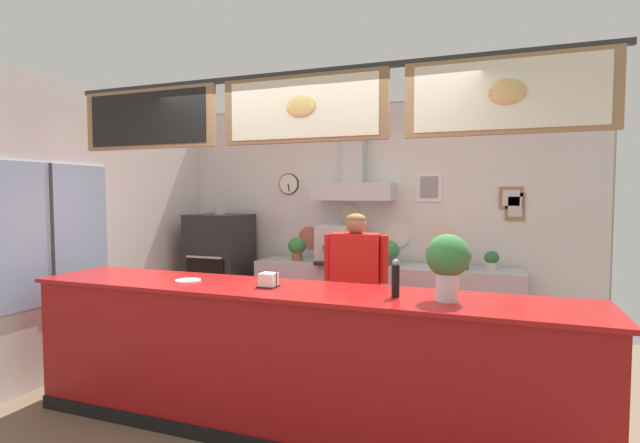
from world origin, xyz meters
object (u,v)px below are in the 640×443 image
pepper_grinder (396,278)px  condiment_plate (188,281)px  basil_vase (448,262)px  potted_thyme (297,247)px  shop_worker (356,291)px  napkin_holder (268,281)px  potted_sage (492,259)px  espresso_machine (341,244)px  potted_oregano (388,251)px  pizza_oven (220,273)px  potted_basil (462,258)px

pepper_grinder → condiment_plate: 1.61m
basil_vase → potted_thyme: bearing=132.7°
shop_worker → napkin_holder: shop_worker is taller
potted_sage → condiment_plate: bearing=-136.0°
potted_sage → basil_vase: basil_vase is taller
napkin_holder → basil_vase: bearing=-0.6°
napkin_holder → condiment_plate: bearing=-178.6°
espresso_machine → potted_oregano: espresso_machine is taller
potted_thyme → napkin_holder: (0.66, -2.05, 0.00)m
pizza_oven → potted_oregano: (2.07, 0.09, 0.35)m
pizza_oven → potted_thyme: bearing=4.9°
espresso_machine → potted_oregano: (0.54, 0.00, -0.06)m
pizza_oven → potted_basil: size_ratio=7.15×
potted_basil → potted_sage: bearing=4.7°
potted_sage → napkin_holder: bearing=-125.7°
shop_worker → napkin_holder: size_ratio=10.99×
napkin_holder → shop_worker: bearing=73.4°
potted_sage → basil_vase: bearing=-96.6°
pizza_oven → pepper_grinder: size_ratio=6.28×
potted_sage → potted_basil: 0.29m
potted_sage → condiment_plate: potted_sage is taller
pepper_grinder → condiment_plate: bearing=179.9°
shop_worker → pepper_grinder: 1.32m
shop_worker → condiment_plate: bearing=43.2°
pizza_oven → potted_sage: bearing=1.9°
potted_oregano → potted_sage: bearing=1.0°
napkin_holder → condiment_plate: 0.68m
potted_thyme → pepper_grinder: pepper_grinder is taller
potted_oregano → potted_basil: 0.77m
condiment_plate → shop_worker: bearing=48.2°
potted_oregano → espresso_machine: bearing=-179.7°
shop_worker → pepper_grinder: (0.59, -1.13, 0.34)m
basil_vase → napkin_holder: basil_vase is taller
potted_oregano → basil_vase: basil_vase is taller
basil_vase → napkin_holder: size_ratio=3.02×
potted_basil → basil_vase: size_ratio=0.52×
pepper_grinder → shop_worker: bearing=117.7°
shop_worker → napkin_holder: (-0.33, -1.11, 0.27)m
potted_oregano → potted_sage: 1.06m
potted_basil → shop_worker: bearing=-132.8°
basil_vase → pepper_grinder: 0.35m
potted_basil → pepper_grinder: 2.09m
potted_thyme → basil_vase: bearing=-47.3°
potted_basil → pepper_grinder: pepper_grinder is taller
pizza_oven → potted_sage: pizza_oven is taller
pizza_oven → condiment_plate: 2.23m
potted_oregano → pizza_oven: bearing=-177.6°
pepper_grinder → basil_vase: bearing=1.1°
potted_sage → pepper_grinder: 2.17m
potted_thyme → napkin_holder: potted_thyme is taller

